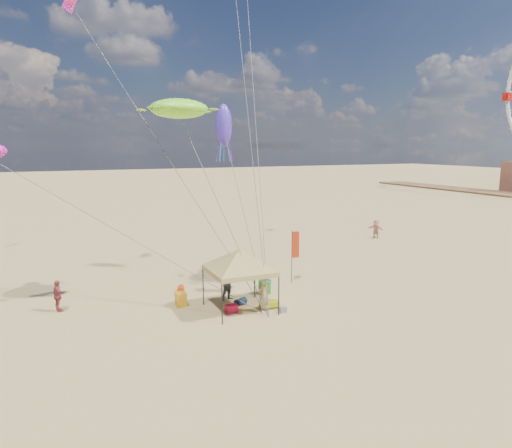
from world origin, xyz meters
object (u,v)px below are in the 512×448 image
(cooler_blue, at_px, (265,283))
(beach_cart, at_px, (269,304))
(person_near_a, at_px, (264,295))
(cooler_red, at_px, (232,309))
(person_far_a, at_px, (58,296))
(chair_green, at_px, (265,287))
(person_near_b, at_px, (229,284))
(canopy_tent, at_px, (239,251))
(feather_flag, at_px, (295,248))
(chair_yellow, at_px, (181,299))
(person_near_c, at_px, (225,275))
(person_far_c, at_px, (376,229))

(cooler_blue, xyz_separation_m, beach_cart, (-1.38, -3.30, 0.01))
(beach_cart, xyz_separation_m, person_near_a, (-0.45, -0.28, 0.59))
(cooler_red, height_order, person_far_a, person_far_a)
(chair_green, height_order, person_near_a, person_near_a)
(cooler_blue, xyz_separation_m, person_near_b, (-2.72, -1.35, 0.67))
(cooler_blue, height_order, person_near_a, person_near_a)
(person_near_a, height_order, person_near_b, person_near_b)
(canopy_tent, height_order, person_far_a, canopy_tent)
(feather_flag, xyz_separation_m, cooler_blue, (-1.87, 0.01, -1.86))
(cooler_blue, height_order, chair_yellow, chair_yellow)
(feather_flag, distance_m, chair_green, 3.20)
(cooler_blue, bearing_deg, canopy_tent, -133.69)
(feather_flag, distance_m, person_far_a, 12.74)
(cooler_red, xyz_separation_m, person_near_a, (1.45, -0.51, 0.60))
(person_near_b, xyz_separation_m, person_near_c, (0.32, 1.45, 0.03))
(feather_flag, height_order, person_far_a, feather_flag)
(chair_yellow, bearing_deg, canopy_tent, -34.55)
(beach_cart, xyz_separation_m, person_near_b, (-1.34, 1.95, 0.66))
(chair_green, xyz_separation_m, chair_yellow, (-4.66, -0.09, 0.00))
(feather_flag, distance_m, cooler_blue, 2.64)
(chair_green, distance_m, chair_yellow, 4.66)
(canopy_tent, relative_size, beach_cart, 6.31)
(feather_flag, xyz_separation_m, beach_cart, (-3.25, -3.29, -1.85))
(beach_cart, xyz_separation_m, person_far_c, (15.98, 11.64, 0.61))
(cooler_red, xyz_separation_m, person_far_a, (-7.52, 3.58, 0.59))
(cooler_blue, relative_size, person_near_a, 0.34)
(cooler_red, relative_size, person_near_b, 0.31)
(chair_yellow, relative_size, person_near_a, 0.44)
(feather_flag, distance_m, cooler_red, 6.27)
(chair_green, relative_size, person_near_a, 0.44)
(canopy_tent, bearing_deg, person_far_c, 32.91)
(canopy_tent, xyz_separation_m, beach_cart, (1.41, -0.38, -2.71))
(person_far_a, relative_size, person_far_c, 0.96)
(person_near_a, bearing_deg, beach_cart, -157.63)
(cooler_blue, bearing_deg, person_near_c, 177.50)
(canopy_tent, distance_m, person_near_c, 3.66)
(chair_yellow, distance_m, person_far_c, 22.04)
(canopy_tent, xyz_separation_m, person_far_c, (17.39, 11.26, -2.10))
(person_far_c, bearing_deg, beach_cart, -77.91)
(chair_yellow, bearing_deg, person_near_a, -34.53)
(chair_green, relative_size, person_far_a, 0.45)
(cooler_red, height_order, person_near_b, person_near_b)
(feather_flag, height_order, person_far_c, feather_flag)
(cooler_blue, relative_size, beach_cart, 0.60)
(person_near_a, xyz_separation_m, person_far_c, (16.43, 11.92, 0.02))
(chair_yellow, bearing_deg, chair_green, 1.14)
(cooler_blue, bearing_deg, chair_yellow, -166.85)
(cooler_blue, distance_m, person_near_b, 3.11)
(cooler_red, height_order, cooler_blue, same)
(chair_green, xyz_separation_m, person_far_c, (15.19, 9.47, 0.46))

